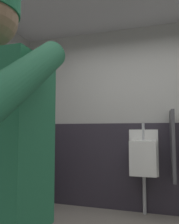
# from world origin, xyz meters

# --- Properties ---
(wall_back) EXTENTS (4.46, 0.12, 2.68)m
(wall_back) POSITION_xyz_m (0.00, 1.75, 1.34)
(wall_back) COLOR #B2B2AD
(wall_back) RESTS_ON ground_plane
(wainscot_band_back) EXTENTS (3.86, 0.03, 1.24)m
(wainscot_band_back) POSITION_xyz_m (0.00, 1.68, 0.62)
(wainscot_band_back) COLOR #2D2833
(wainscot_band_back) RESTS_ON ground_plane
(urinal_left) EXTENTS (0.40, 0.34, 1.24)m
(urinal_left) POSITION_xyz_m (-0.03, 1.53, 0.78)
(urinal_left) COLOR white
(urinal_left) RESTS_ON ground_plane
(privacy_divider_panel) EXTENTS (0.04, 0.40, 0.90)m
(privacy_divider_panel) POSITION_xyz_m (0.34, 1.46, 0.95)
(privacy_divider_panel) COLOR #4C4C51
(trash_bin) EXTENTS (0.40, 0.40, 0.57)m
(trash_bin) POSITION_xyz_m (-1.58, 1.02, 0.29)
(trash_bin) COLOR #38383D
(trash_bin) RESTS_ON ground_plane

